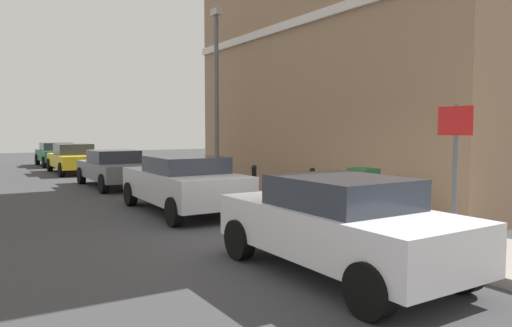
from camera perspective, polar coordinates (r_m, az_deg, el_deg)
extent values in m
plane|color=#38383A|center=(9.10, 1.72, -9.01)|extent=(80.00, 80.00, 0.00)
cube|color=gray|center=(15.23, -4.24, -3.43)|extent=(2.22, 30.00, 0.15)
cube|color=#937256|center=(16.41, 15.18, 11.96)|extent=(7.50, 11.45, 8.71)
cube|color=silver|center=(14.06, 4.19, 16.47)|extent=(0.12, 11.45, 0.24)
cube|color=silver|center=(6.88, 9.86, -7.82)|extent=(1.72, 3.92, 0.66)
cube|color=#2D333D|center=(6.73, 10.35, -3.48)|extent=(1.51, 1.81, 0.45)
cylinder|color=black|center=(7.61, -2.00, -9.16)|extent=(0.22, 0.64, 0.64)
cylinder|color=black|center=(8.50, 7.52, -7.77)|extent=(0.22, 0.64, 0.64)
cylinder|color=black|center=(5.44, 13.53, -14.69)|extent=(0.22, 0.64, 0.64)
cylinder|color=black|center=(6.64, 23.51, -11.46)|extent=(0.22, 0.64, 0.64)
cube|color=#B7B7BC|center=(12.02, -8.84, -2.63)|extent=(1.90, 4.42, 0.70)
cube|color=#2D333D|center=(11.79, -8.51, -0.14)|extent=(1.64, 1.96, 0.41)
cylinder|color=black|center=(13.33, -14.94, -3.58)|extent=(0.23, 0.64, 0.64)
cylinder|color=black|center=(13.89, -8.07, -3.17)|extent=(0.23, 0.64, 0.64)
cylinder|color=black|center=(10.24, -9.85, -5.78)|extent=(0.23, 0.64, 0.64)
cylinder|color=black|center=(10.97, -1.37, -5.06)|extent=(0.23, 0.64, 0.64)
cube|color=slate|center=(17.84, -16.78, -0.78)|extent=(1.75, 4.34, 0.57)
cube|color=#2D333D|center=(17.83, -16.84, 0.82)|extent=(1.52, 1.88, 0.46)
cylinder|color=black|center=(19.24, -20.37, -1.38)|extent=(0.23, 0.64, 0.64)
cylinder|color=black|center=(19.63, -15.79, -1.17)|extent=(0.23, 0.64, 0.64)
cylinder|color=black|center=(16.11, -17.95, -2.33)|extent=(0.23, 0.64, 0.64)
cylinder|color=black|center=(16.58, -12.58, -2.06)|extent=(0.23, 0.64, 0.64)
cube|color=gold|center=(24.14, -21.21, 0.35)|extent=(1.74, 4.50, 0.58)
cube|color=#2D333D|center=(24.06, -21.22, 1.61)|extent=(1.52, 1.94, 0.53)
cylinder|color=black|center=(25.70, -23.66, -0.16)|extent=(0.22, 0.64, 0.64)
cylinder|color=black|center=(25.97, -20.12, -0.03)|extent=(0.22, 0.64, 0.64)
cylinder|color=black|center=(22.35, -22.45, -0.71)|extent=(0.22, 0.64, 0.64)
cylinder|color=black|center=(22.67, -18.39, -0.55)|extent=(0.22, 0.64, 0.64)
cube|color=#195933|center=(29.47, -22.96, 0.94)|extent=(1.80, 3.99, 0.60)
cube|color=#2D333D|center=(29.49, -23.00, 1.91)|extent=(1.58, 1.74, 0.44)
cylinder|color=black|center=(30.80, -24.92, 0.45)|extent=(0.22, 0.64, 0.64)
cylinder|color=black|center=(31.05, -21.83, 0.56)|extent=(0.22, 0.64, 0.64)
cylinder|color=black|center=(27.94, -24.19, 0.14)|extent=(0.22, 0.64, 0.64)
cylinder|color=black|center=(28.22, -20.79, 0.26)|extent=(0.22, 0.64, 0.64)
cube|color=#1E4C28|center=(9.72, 12.80, -3.93)|extent=(0.40, 0.55, 1.15)
cube|color=#333333|center=(9.81, 12.75, -7.03)|extent=(0.46, 0.61, 0.08)
cylinder|color=black|center=(11.09, 6.80, -3.40)|extent=(0.12, 0.12, 0.95)
sphere|color=black|center=(11.04, 6.82, -0.85)|extent=(0.14, 0.14, 0.14)
cylinder|color=black|center=(11.79, -0.23, -2.92)|extent=(0.12, 0.12, 0.95)
sphere|color=black|center=(11.74, -0.23, -0.53)|extent=(0.14, 0.14, 0.14)
cylinder|color=#59595B|center=(7.82, 22.90, -1.84)|extent=(0.08, 0.08, 2.30)
cube|color=white|center=(7.76, 23.00, 4.78)|extent=(0.03, 0.56, 0.40)
cube|color=red|center=(7.75, 22.93, 4.78)|extent=(0.01, 0.60, 0.44)
cylinder|color=#59595B|center=(15.19, -4.79, 7.22)|extent=(0.14, 0.14, 5.50)
cube|color=#A5A599|center=(15.61, -4.85, 17.80)|extent=(0.20, 0.44, 0.20)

